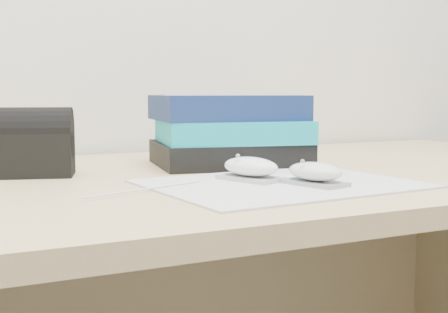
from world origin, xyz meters
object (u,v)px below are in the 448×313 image
mouse_front (315,174)px  pouch (34,143)px  mouse_rear (251,169)px  desk (226,292)px  book_stack (229,131)px

mouse_front → pouch: bearing=138.5°
mouse_rear → pouch: size_ratio=0.78×
desk → mouse_front: bearing=-87.9°
mouse_rear → pouch: bearing=141.9°
mouse_front → pouch: 0.46m
mouse_rear → book_stack: bearing=71.4°
book_stack → pouch: size_ratio=2.14×
mouse_rear → pouch: pouch is taller
mouse_front → mouse_rear: bearing=126.5°
desk → mouse_front: (0.01, -0.27, 0.25)m
desk → mouse_rear: size_ratio=14.30×
mouse_rear → mouse_front: (0.06, -0.08, -0.00)m
book_stack → mouse_rear: bearing=-108.6°
mouse_rear → desk: bearing=74.7°
book_stack → pouch: (-0.36, 0.00, -0.01)m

